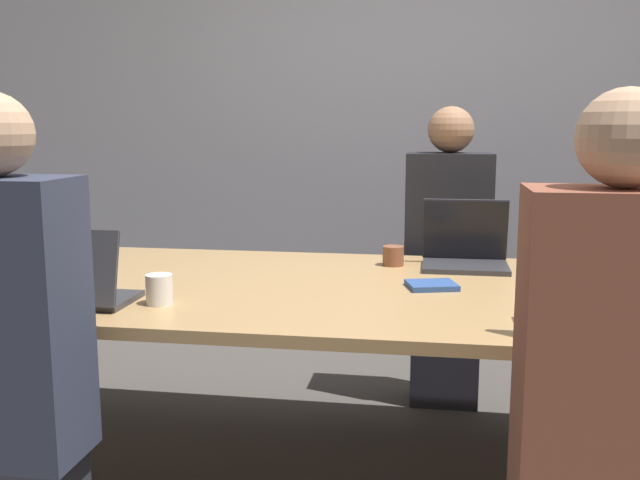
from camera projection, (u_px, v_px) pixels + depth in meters
name	position (u px, v px, depth m)	size (l,w,h in m)	color
curtain_wall	(419.00, 114.00, 4.36)	(12.00, 0.06, 2.80)	#9999A3
conference_table	(402.00, 301.00, 2.58)	(4.37, 1.28, 0.76)	tan
laptop_near_left	(74.00, 284.00, 2.30)	(0.35, 0.25, 0.26)	#333338
person_near_left	(8.00, 368.00, 1.92)	(0.40, 0.24, 1.43)	#2D2D38
cup_near_left	(159.00, 289.00, 2.33)	(0.09, 0.09, 0.10)	white
laptop_near_midright	(580.00, 311.00, 1.99)	(0.33, 0.23, 0.23)	#B7B7BC
person_near_midright	(608.00, 419.00, 1.59)	(0.40, 0.24, 1.42)	#2D2D38
laptop_far_center	(465.00, 248.00, 2.94)	(0.35, 0.27, 0.28)	#333338
person_far_center	(447.00, 262.00, 3.39)	(0.40, 0.24, 1.42)	#2D2D38
cup_far_center	(393.00, 256.00, 2.96)	(0.09, 0.09, 0.08)	brown
bottle_far_center	(549.00, 253.00, 2.72)	(0.08, 0.08, 0.23)	black
stapler	(555.00, 293.00, 2.38)	(0.05, 0.15, 0.05)	black
notebook	(432.00, 285.00, 2.56)	(0.20, 0.18, 0.02)	#2D4C8C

